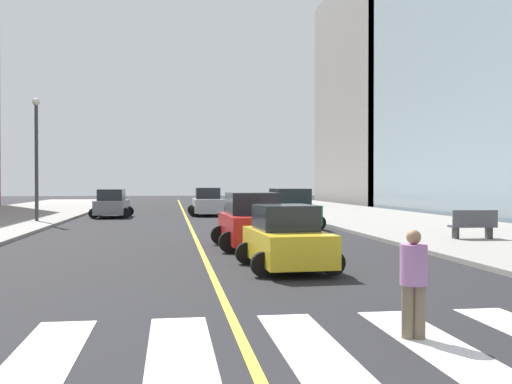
% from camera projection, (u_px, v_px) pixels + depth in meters
% --- Properties ---
extents(sidewalk_kerb_east, '(10.00, 120.00, 0.15)m').
position_uv_depth(sidewalk_kerb_east, '(479.00, 235.00, 25.89)').
color(sidewalk_kerb_east, gray).
rests_on(sidewalk_kerb_east, ground).
extents(crosswalk_paint, '(13.50, 4.00, 0.01)m').
position_uv_depth(crosswalk_paint, '(246.00, 348.00, 8.33)').
color(crosswalk_paint, silver).
rests_on(crosswalk_paint, ground).
extents(lane_divider_paint, '(0.16, 80.00, 0.01)m').
position_uv_depth(lane_divider_paint, '(185.00, 215.00, 43.96)').
color(lane_divider_paint, yellow).
rests_on(lane_divider_paint, ground).
extents(parking_garage_concrete, '(18.00, 24.00, 25.86)m').
position_uv_depth(parking_garage_concrete, '(413.00, 94.00, 70.93)').
color(parking_garage_concrete, gray).
rests_on(parking_garage_concrete, ground).
extents(car_red_nearest, '(2.84, 4.47, 1.97)m').
position_uv_depth(car_red_nearest, '(253.00, 222.00, 21.35)').
color(car_red_nearest, red).
rests_on(car_red_nearest, ground).
extents(car_yellow_second, '(2.52, 3.93, 1.72)m').
position_uv_depth(car_yellow_second, '(286.00, 239.00, 16.06)').
color(car_yellow_second, gold).
rests_on(car_yellow_second, ground).
extents(car_gray_third, '(2.77, 4.34, 1.91)m').
position_uv_depth(car_gray_third, '(112.00, 204.00, 40.56)').
color(car_gray_third, slate).
rests_on(car_gray_third, ground).
extents(car_green_fourth, '(2.93, 4.62, 2.04)m').
position_uv_depth(car_green_fourth, '(291.00, 210.00, 30.72)').
color(car_green_fourth, '#236B42').
rests_on(car_green_fourth, ground).
extents(car_silver_fifth, '(2.79, 4.47, 2.00)m').
position_uv_depth(car_silver_fifth, '(208.00, 203.00, 42.98)').
color(car_silver_fifth, '#B7B7BC').
rests_on(car_silver_fifth, ground).
extents(park_bench, '(1.83, 0.65, 1.12)m').
position_uv_depth(park_bench, '(473.00, 225.00, 23.29)').
color(park_bench, '#47474C').
rests_on(park_bench, sidewalk_kerb_east).
extents(pedestrian_crossing, '(0.40, 0.40, 1.62)m').
position_uv_depth(pedestrian_crossing, '(414.00, 279.00, 8.83)').
color(pedestrian_crossing, brown).
rests_on(pedestrian_crossing, ground).
extents(street_lamp, '(0.44, 0.44, 7.07)m').
position_uv_depth(street_lamp, '(36.00, 148.00, 34.40)').
color(street_lamp, '#38383D').
rests_on(street_lamp, sidewalk_kerb_west).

